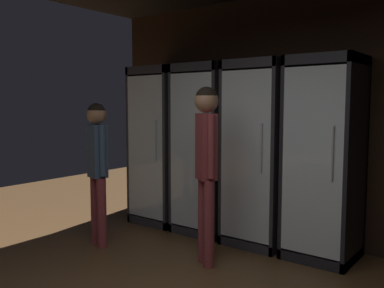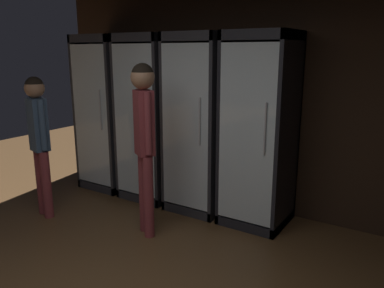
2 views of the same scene
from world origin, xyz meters
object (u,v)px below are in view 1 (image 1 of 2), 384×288
(cooler_left, at_px, (209,150))
(shopper_near, at_px, (206,152))
(shopper_far, at_px, (97,158))
(cooler_far_left, at_px, (164,147))
(cooler_right, at_px, (326,160))
(cooler_center, at_px, (262,155))

(cooler_left, xyz_separation_m, shopper_near, (0.62, -0.92, 0.10))
(shopper_near, height_order, shopper_far, shopper_near)
(shopper_far, bearing_deg, cooler_far_left, 94.41)
(cooler_left, height_order, shopper_far, cooler_left)
(cooler_left, height_order, cooler_right, same)
(cooler_left, height_order, shopper_near, cooler_left)
(cooler_left, relative_size, cooler_center, 1.00)
(cooler_left, distance_m, shopper_far, 1.36)
(shopper_near, bearing_deg, cooler_left, 124.04)
(cooler_left, distance_m, cooler_right, 1.44)
(cooler_far_left, xyz_separation_m, cooler_left, (0.72, -0.00, 0.01))
(cooler_left, xyz_separation_m, cooler_center, (0.72, -0.00, -0.01))
(shopper_far, bearing_deg, cooler_center, 41.63)
(cooler_left, xyz_separation_m, cooler_right, (1.44, 0.00, -0.01))
(cooler_center, bearing_deg, shopper_far, -138.37)
(cooler_center, relative_size, shopper_near, 1.18)
(cooler_left, bearing_deg, shopper_near, -55.96)
(shopper_near, distance_m, shopper_far, 1.29)
(cooler_far_left, height_order, cooler_left, same)
(cooler_far_left, distance_m, cooler_right, 2.16)
(cooler_center, distance_m, cooler_right, 0.72)
(cooler_center, height_order, shopper_near, cooler_center)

